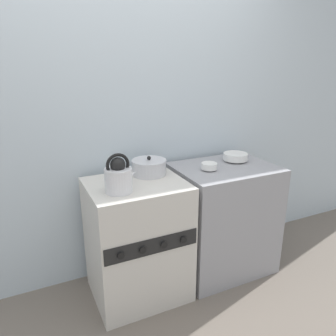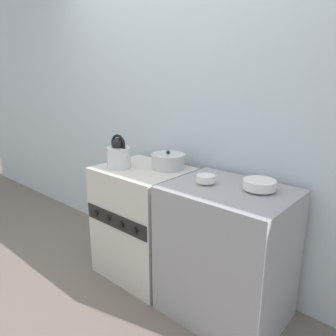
{
  "view_description": "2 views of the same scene",
  "coord_description": "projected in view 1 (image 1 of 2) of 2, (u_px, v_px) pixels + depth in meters",
  "views": [
    {
      "loc": [
        -0.68,
        -1.66,
        1.64
      ],
      "look_at": [
        0.24,
        0.27,
        0.94
      ],
      "focal_mm": 35.0,
      "sensor_mm": 36.0,
      "label": 1
    },
    {
      "loc": [
        1.68,
        -1.34,
        1.54
      ],
      "look_at": [
        0.24,
        0.29,
        0.91
      ],
      "focal_mm": 35.0,
      "sensor_mm": 36.0,
      "label": 2
    }
  ],
  "objects": [
    {
      "name": "ground_plane",
      "position": [
        154.0,
        315.0,
        2.22
      ],
      "size": [
        12.0,
        12.0,
        0.0
      ],
      "primitive_type": "plane",
      "color": "#70665B"
    },
    {
      "name": "wall_back",
      "position": [
        116.0,
        117.0,
        2.38
      ],
      "size": [
        7.0,
        0.06,
        2.5
      ],
      "color": "silver",
      "rests_on": "ground_plane"
    },
    {
      "name": "stove",
      "position": [
        138.0,
        240.0,
        2.31
      ],
      "size": [
        0.65,
        0.57,
        0.87
      ],
      "color": "beige",
      "rests_on": "ground_plane"
    },
    {
      "name": "counter",
      "position": [
        223.0,
        218.0,
        2.63
      ],
      "size": [
        0.75,
        0.58,
        0.87
      ],
      "color": "#99999E",
      "rests_on": "ground_plane"
    },
    {
      "name": "kettle",
      "position": [
        119.0,
        177.0,
        2.0
      ],
      "size": [
        0.21,
        0.17,
        0.25
      ],
      "color": "silver",
      "rests_on": "stove"
    },
    {
      "name": "cooking_pot",
      "position": [
        149.0,
        167.0,
        2.33
      ],
      "size": [
        0.25,
        0.25,
        0.14
      ],
      "color": "silver",
      "rests_on": "stove"
    },
    {
      "name": "enamel_bowl",
      "position": [
        235.0,
        157.0,
        2.61
      ],
      "size": [
        0.19,
        0.19,
        0.07
      ],
      "color": "white",
      "rests_on": "counter"
    },
    {
      "name": "small_ceramic_bowl",
      "position": [
        209.0,
        166.0,
        2.4
      ],
      "size": [
        0.12,
        0.12,
        0.05
      ],
      "color": "white",
      "rests_on": "counter"
    }
  ]
}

